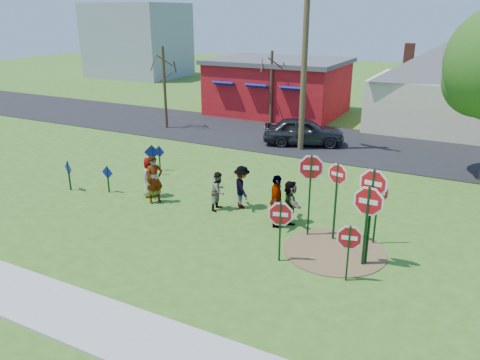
% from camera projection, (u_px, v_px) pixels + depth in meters
% --- Properties ---
extents(ground, '(120.00, 120.00, 0.00)m').
position_uv_depth(ground, '(225.00, 213.00, 17.46)').
color(ground, '#365F1B').
rests_on(ground, ground).
extents(sidewalk, '(22.00, 1.80, 0.08)m').
position_uv_depth(sidewalk, '(82.00, 317.00, 11.43)').
color(sidewalk, '#9E9E99').
rests_on(sidewalk, ground).
extents(road, '(120.00, 7.50, 0.04)m').
position_uv_depth(road, '(321.00, 141.00, 27.06)').
color(road, black).
rests_on(road, ground).
extents(dirt_patch, '(3.20, 3.20, 0.03)m').
position_uv_depth(dirt_patch, '(335.00, 251.00, 14.68)').
color(dirt_patch, brown).
rests_on(dirt_patch, ground).
extents(red_building, '(9.40, 7.69, 3.90)m').
position_uv_depth(red_building, '(278.00, 86.00, 34.21)').
color(red_building, maroon).
rests_on(red_building, ground).
extents(cream_house, '(9.40, 9.40, 6.50)m').
position_uv_depth(cream_house, '(442.00, 83.00, 29.14)').
color(cream_house, beige).
rests_on(cream_house, ground).
extents(distant_building, '(10.00, 8.00, 8.00)m').
position_uv_depth(distant_building, '(138.00, 40.00, 53.27)').
color(distant_building, '#8C939E').
rests_on(distant_building, ground).
extents(stop_sign_a, '(0.98, 0.28, 2.03)m').
position_uv_depth(stop_sign_a, '(280.00, 219.00, 13.66)').
color(stop_sign_a, '#0D3316').
rests_on(stop_sign_a, ground).
extents(stop_sign_b, '(0.90, 0.27, 2.75)m').
position_uv_depth(stop_sign_b, '(337.00, 182.00, 14.76)').
color(stop_sign_b, '#0D3316').
rests_on(stop_sign_b, ground).
extents(stop_sign_c, '(1.10, 0.15, 3.11)m').
position_uv_depth(stop_sign_c, '(372.00, 195.00, 13.22)').
color(stop_sign_c, '#0D3316').
rests_on(stop_sign_c, ground).
extents(stop_sign_d, '(0.85, 0.45, 2.21)m').
position_uv_depth(stop_sign_d, '(378.00, 198.00, 14.65)').
color(stop_sign_d, '#0D3316').
rests_on(stop_sign_d, ground).
extents(stop_sign_e, '(0.95, 0.24, 1.81)m').
position_uv_depth(stop_sign_e, '(349.00, 242.00, 12.69)').
color(stop_sign_e, '#0D3316').
rests_on(stop_sign_e, ground).
extents(stop_sign_f, '(1.20, 0.08, 2.63)m').
position_uv_depth(stop_sign_f, '(368.00, 207.00, 13.27)').
color(stop_sign_f, '#0D3316').
rests_on(stop_sign_f, ground).
extents(stop_sign_g, '(1.08, 0.39, 2.96)m').
position_uv_depth(stop_sign_g, '(311.00, 177.00, 15.04)').
color(stop_sign_g, '#0D3316').
rests_on(stop_sign_g, ground).
extents(blue_diamond_a, '(0.60, 0.24, 1.28)m').
position_uv_depth(blue_diamond_a, '(69.00, 172.00, 19.45)').
color(blue_diamond_a, '#0D3316').
rests_on(blue_diamond_a, ground).
extents(blue_diamond_b, '(0.57, 0.05, 1.15)m').
position_uv_depth(blue_diamond_b, '(108.00, 176.00, 19.23)').
color(blue_diamond_b, '#0D3316').
rests_on(blue_diamond_b, ground).
extents(blue_diamond_c, '(0.64, 0.32, 1.43)m').
position_uv_depth(blue_diamond_c, '(152.00, 156.00, 21.26)').
color(blue_diamond_c, '#0D3316').
rests_on(blue_diamond_c, ground).
extents(blue_diamond_d, '(0.58, 0.06, 1.21)m').
position_uv_depth(blue_diamond_d, '(159.00, 155.00, 21.90)').
color(blue_diamond_d, '#0D3316').
rests_on(blue_diamond_d, ground).
extents(person_a, '(0.56, 0.83, 1.66)m').
position_uv_depth(person_a, '(150.00, 177.00, 18.78)').
color(person_a, '#3C4B86').
rests_on(person_a, ground).
extents(person_b, '(0.72, 0.82, 1.88)m').
position_uv_depth(person_b, '(154.00, 180.00, 18.15)').
color(person_b, '#216952').
rests_on(person_b, ground).
extents(person_c, '(0.57, 0.73, 1.48)m').
position_uv_depth(person_c, '(219.00, 191.00, 17.57)').
color(person_c, '#944A3F').
rests_on(person_c, ground).
extents(person_d, '(1.17, 1.21, 1.66)m').
position_uv_depth(person_d, '(242.00, 187.00, 17.68)').
color(person_d, '#2F2E33').
rests_on(person_d, ground).
extents(person_e, '(0.78, 1.19, 1.88)m').
position_uv_depth(person_e, '(276.00, 201.00, 16.08)').
color(person_e, '#4C2D51').
rests_on(person_e, ground).
extents(person_f, '(1.20, 1.47, 1.57)m').
position_uv_depth(person_f, '(290.00, 202.00, 16.43)').
color(person_f, '#235229').
rests_on(person_f, ground).
extents(suv, '(4.81, 3.27, 1.52)m').
position_uv_depth(suv, '(304.00, 131.00, 26.10)').
color(suv, '#2B2B30').
rests_on(suv, road).
extents(utility_pole, '(2.36, 0.72, 9.82)m').
position_uv_depth(utility_pole, '(305.00, 52.00, 23.73)').
color(utility_pole, '#4C3823').
rests_on(utility_pole, ground).
extents(bare_tree_west, '(1.80, 1.80, 5.11)m').
position_uv_depth(bare_tree_west, '(164.00, 76.00, 29.11)').
color(bare_tree_west, '#382819').
rests_on(bare_tree_west, ground).
extents(bare_tree_east, '(1.80, 1.80, 4.74)m').
position_uv_depth(bare_tree_east, '(272.00, 77.00, 30.39)').
color(bare_tree_east, '#382819').
rests_on(bare_tree_east, ground).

